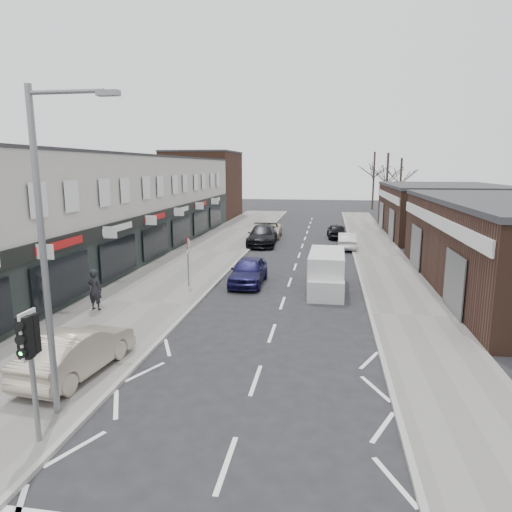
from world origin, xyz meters
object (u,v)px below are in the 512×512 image
at_px(parked_car_left_a, 248,271).
at_px(parked_car_left_c, 268,230).
at_px(traffic_light, 29,346).
at_px(warning_sign, 188,247).
at_px(street_lamp, 49,239).
at_px(white_van, 326,272).
at_px(parked_car_right_b, 337,231).
at_px(parked_car_right_a, 347,241).
at_px(sedan_on_pavement, 77,351).
at_px(pedestrian, 95,290).
at_px(parked_car_left_b, 262,236).

bearing_deg(parked_car_left_a, parked_car_left_c, 93.80).
relative_size(traffic_light, parked_car_left_a, 0.72).
bearing_deg(warning_sign, traffic_light, -86.90).
relative_size(traffic_light, street_lamp, 0.39).
relative_size(street_lamp, warning_sign, 2.96).
bearing_deg(white_van, parked_car_right_b, 88.39).
bearing_deg(white_van, parked_car_right_a, 84.03).
bearing_deg(parked_car_left_c, street_lamp, -93.98).
height_order(white_van, parked_car_right_b, white_van).
distance_m(street_lamp, sedan_on_pavement, 4.46).
height_order(pedestrian, parked_car_left_b, pedestrian).
bearing_deg(white_van, sedan_on_pavement, -121.95).
distance_m(street_lamp, parked_car_left_c, 31.16).
bearing_deg(warning_sign, street_lamp, -87.16).
bearing_deg(parked_car_left_a, parked_car_right_b, 73.88).
distance_m(pedestrian, parked_car_right_a, 21.25).
relative_size(pedestrian, parked_car_right_b, 0.47).
relative_size(sedan_on_pavement, parked_car_left_b, 0.78).
distance_m(traffic_light, parked_car_left_a, 15.53).
bearing_deg(parked_car_left_c, pedestrian, -103.26).
xyz_separation_m(street_lamp, white_van, (6.53, 13.60, -3.69)).
bearing_deg(parked_car_right_a, parked_car_left_b, -5.14).
distance_m(warning_sign, parked_car_right_b, 20.30).
relative_size(traffic_light, sedan_on_pavement, 0.73).
distance_m(street_lamp, pedestrian, 9.52).
xyz_separation_m(pedestrian, parked_car_left_b, (4.69, 18.55, -0.24)).
bearing_deg(parked_car_left_a, traffic_light, -98.28).
distance_m(parked_car_right_a, parked_car_right_b, 5.45).
bearing_deg(sedan_on_pavement, parked_car_left_b, -88.57).
bearing_deg(street_lamp, parked_car_left_b, 87.31).
height_order(street_lamp, sedan_on_pavement, street_lamp).
xyz_separation_m(warning_sign, parked_car_left_a, (2.96, 1.26, -1.47)).
bearing_deg(street_lamp, white_van, 64.36).
relative_size(street_lamp, pedestrian, 4.38).
bearing_deg(traffic_light, parked_car_left_a, 81.81).
bearing_deg(street_lamp, warning_sign, 92.84).
bearing_deg(traffic_light, street_lamp, 95.88).
relative_size(traffic_light, parked_car_left_c, 0.63).
bearing_deg(parked_car_left_c, traffic_light, -93.68).
relative_size(street_lamp, parked_car_right_b, 2.06).
distance_m(warning_sign, sedan_on_pavement, 10.71).
bearing_deg(traffic_light, sedan_on_pavement, 106.05).
height_order(street_lamp, white_van, street_lamp).
height_order(street_lamp, parked_car_right_b, street_lamp).
height_order(warning_sign, parked_car_right_a, warning_sign).
xyz_separation_m(sedan_on_pavement, parked_car_right_b, (8.16, 29.24, -0.16)).
height_order(pedestrian, parked_car_right_b, pedestrian).
bearing_deg(parked_car_left_b, warning_sign, -100.82).
xyz_separation_m(pedestrian, parked_car_right_a, (11.46, 17.89, -0.40)).
distance_m(street_lamp, white_van, 15.53).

